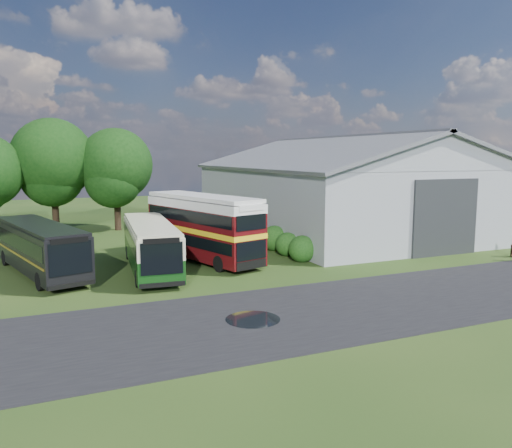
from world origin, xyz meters
name	(u,v)px	position (x,y,z in m)	size (l,w,h in m)	color
ground	(257,296)	(0.00, 0.00, 0.00)	(120.00, 120.00, 0.00)	#1B3611
asphalt_road	(348,306)	(3.00, -3.00, 0.00)	(60.00, 8.00, 0.02)	black
puddle	(253,320)	(-1.50, -3.00, 0.00)	(2.20, 2.20, 0.01)	black
storage_shed	(343,183)	(15.00, 15.98, 4.17)	(18.80, 24.80, 8.15)	gray
tree_mid	(53,159)	(-8.00, 24.80, 6.18)	(6.80, 6.80, 9.60)	black
tree_right_a	(116,165)	(-3.00, 23.80, 5.69)	(6.26, 6.26, 8.83)	black
shrub_front	(302,261)	(5.60, 6.00, 0.00)	(1.70, 1.70, 1.70)	#194714
shrub_mid	(287,255)	(5.60, 8.00, 0.00)	(1.60, 1.60, 1.60)	#194714
shrub_back	(274,250)	(5.60, 10.00, 0.00)	(1.80, 1.80, 1.80)	#194714
bus_green_single	(150,245)	(-3.48, 7.25, 1.47)	(3.23, 10.20, 2.77)	black
bus_maroon_double	(203,228)	(0.07, 8.68, 2.04)	(5.07, 9.79, 4.08)	black
bus_dark_single	(40,247)	(-9.24, 8.77, 1.49)	(4.96, 10.41, 2.80)	black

